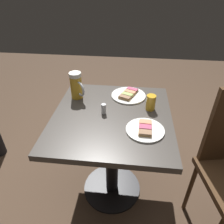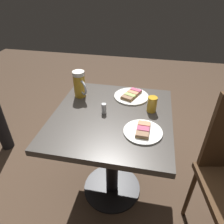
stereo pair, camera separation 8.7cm
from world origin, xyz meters
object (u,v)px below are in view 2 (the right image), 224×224
at_px(beer_mug, 80,84).
at_px(salt_shaker, 104,108).
at_px(plate_near, 143,131).
at_px(beer_glass_small, 152,104).
at_px(plate_far, 131,96).

bearing_deg(beer_mug, salt_shaker, -129.31).
xyz_separation_m(plate_near, salt_shaker, (0.14, 0.25, 0.02)).
bearing_deg(plate_near, beer_glass_small, -9.22).
relative_size(plate_far, salt_shaker, 3.63).
height_order(plate_far, beer_mug, beer_mug).
xyz_separation_m(plate_far, beer_mug, (-0.06, 0.34, 0.08)).
distance_m(plate_near, plate_far, 0.38).
bearing_deg(plate_near, beer_mug, 55.85).
height_order(plate_near, salt_shaker, salt_shaker).
bearing_deg(plate_far, beer_mug, 99.72).
bearing_deg(beer_glass_small, beer_mug, 79.70).
height_order(beer_glass_small, salt_shaker, beer_glass_small).
xyz_separation_m(plate_near, beer_glass_small, (0.22, -0.04, 0.04)).
distance_m(plate_far, salt_shaker, 0.27).
relative_size(plate_far, beer_mug, 1.31).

